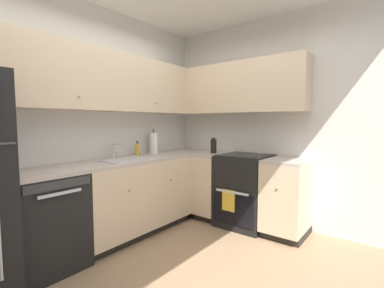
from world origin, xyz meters
name	(u,v)px	position (x,y,z in m)	size (l,w,h in m)	color
ground_plane	(187,287)	(0.00, 0.00, -0.01)	(3.57, 2.97, 0.02)	#937556
wall_back	(82,122)	(0.00, 1.51, 1.34)	(3.67, 0.05, 2.68)	silver
wall_right	(273,122)	(1.81, 0.00, 1.34)	(0.05, 3.07, 2.68)	silver
dishwasher	(45,222)	(-0.59, 1.18, 0.44)	(0.60, 0.63, 0.88)	black
lower_cabinets_back	(134,197)	(0.45, 1.19, 0.44)	(1.47, 0.62, 0.88)	beige
countertop_back	(133,160)	(0.45, 1.19, 0.89)	(2.67, 0.60, 0.04)	#B7A89E
lower_cabinets_right	(252,193)	(1.49, 0.13, 0.44)	(0.62, 1.41, 0.88)	beige
countertop_right	(253,158)	(1.49, 0.13, 0.89)	(0.60, 1.41, 0.03)	#B7A89E
oven_range	(245,190)	(1.50, 0.24, 0.46)	(0.68, 0.62, 1.06)	black
upper_cabinets_back	(113,83)	(0.29, 1.33, 1.80)	(2.35, 0.34, 0.66)	beige
upper_cabinets_right	(233,89)	(1.63, 0.50, 1.80)	(0.32, 1.96, 0.66)	beige
sink	(126,163)	(0.31, 1.16, 0.87)	(0.55, 0.40, 0.10)	#B7B7BC
faucet	(115,149)	(0.32, 1.36, 1.02)	(0.07, 0.16, 0.18)	silver
soap_bottle	(137,149)	(0.67, 1.37, 0.99)	(0.06, 0.06, 0.19)	gold
paper_towel_roll	(154,143)	(0.94, 1.35, 1.06)	(0.11, 0.11, 0.35)	white
oil_bottle	(214,146)	(1.49, 0.72, 1.01)	(0.08, 0.08, 0.21)	black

